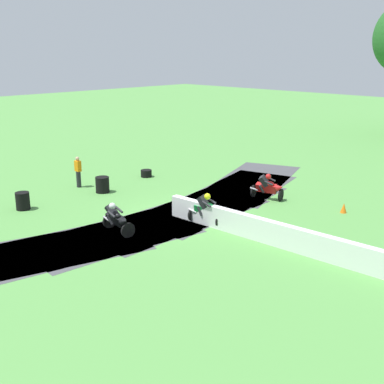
{
  "coord_description": "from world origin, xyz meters",
  "views": [
    {
      "loc": [
        14.73,
        -14.19,
        6.99
      ],
      "look_at": [
        -0.07,
        0.89,
        0.9
      ],
      "focal_mm": 46.54,
      "sensor_mm": 36.0,
      "label": 1
    }
  ],
  "objects_px": {
    "tire_stack_near": "(23,201)",
    "motorcycle_chase_green": "(207,210)",
    "motorcycle_trailing_red": "(268,187)",
    "traffic_cone": "(344,208)",
    "tire_stack_mid_b": "(146,173)",
    "track_marshal": "(78,172)",
    "motorcycle_lead_black": "(116,218)",
    "tire_stack_mid_a": "(102,185)"
  },
  "relations": [
    {
      "from": "motorcycle_trailing_red",
      "to": "tire_stack_mid_b",
      "type": "height_order",
      "value": "motorcycle_trailing_red"
    },
    {
      "from": "tire_stack_mid_b",
      "to": "track_marshal",
      "type": "distance_m",
      "value": 4.04
    },
    {
      "from": "motorcycle_lead_black",
      "to": "tire_stack_mid_a",
      "type": "relative_size",
      "value": 2.12
    },
    {
      "from": "motorcycle_chase_green",
      "to": "track_marshal",
      "type": "relative_size",
      "value": 1.03
    },
    {
      "from": "motorcycle_lead_black",
      "to": "traffic_cone",
      "type": "xyz_separation_m",
      "value": [
        5.09,
        8.62,
        -0.41
      ]
    },
    {
      "from": "tire_stack_mid_a",
      "to": "tire_stack_mid_b",
      "type": "distance_m",
      "value": 3.72
    },
    {
      "from": "tire_stack_near",
      "to": "tire_stack_mid_a",
      "type": "bearing_deg",
      "value": 86.32
    },
    {
      "from": "traffic_cone",
      "to": "motorcycle_trailing_red",
      "type": "bearing_deg",
      "value": -168.42
    },
    {
      "from": "tire_stack_mid_a",
      "to": "traffic_cone",
      "type": "relative_size",
      "value": 1.82
    },
    {
      "from": "motorcycle_chase_green",
      "to": "traffic_cone",
      "type": "bearing_deg",
      "value": 58.91
    },
    {
      "from": "motorcycle_lead_black",
      "to": "tire_stack_near",
      "type": "height_order",
      "value": "motorcycle_lead_black"
    },
    {
      "from": "track_marshal",
      "to": "tire_stack_mid_b",
      "type": "bearing_deg",
      "value": 77.59
    },
    {
      "from": "tire_stack_near",
      "to": "track_marshal",
      "type": "relative_size",
      "value": 0.49
    },
    {
      "from": "tire_stack_mid_b",
      "to": "traffic_cone",
      "type": "height_order",
      "value": "traffic_cone"
    },
    {
      "from": "motorcycle_trailing_red",
      "to": "tire_stack_near",
      "type": "distance_m",
      "value": 11.38
    },
    {
      "from": "motorcycle_chase_green",
      "to": "motorcycle_trailing_red",
      "type": "xyz_separation_m",
      "value": [
        -0.35,
        4.66,
        -0.03
      ]
    },
    {
      "from": "motorcycle_lead_black",
      "to": "track_marshal",
      "type": "xyz_separation_m",
      "value": [
        -6.92,
        2.79,
        0.19
      ]
    },
    {
      "from": "motorcycle_lead_black",
      "to": "tire_stack_mid_b",
      "type": "bearing_deg",
      "value": 132.21
    },
    {
      "from": "tire_stack_mid_b",
      "to": "tire_stack_near",
      "type": "bearing_deg",
      "value": -85.78
    },
    {
      "from": "motorcycle_trailing_red",
      "to": "traffic_cone",
      "type": "xyz_separation_m",
      "value": [
        3.6,
        0.74,
        -0.41
      ]
    },
    {
      "from": "tire_stack_near",
      "to": "traffic_cone",
      "type": "relative_size",
      "value": 1.82
    },
    {
      "from": "motorcycle_trailing_red",
      "to": "tire_stack_mid_a",
      "type": "bearing_deg",
      "value": -144.38
    },
    {
      "from": "tire_stack_near",
      "to": "track_marshal",
      "type": "height_order",
      "value": "track_marshal"
    },
    {
      "from": "motorcycle_trailing_red",
      "to": "traffic_cone",
      "type": "bearing_deg",
      "value": 11.58
    },
    {
      "from": "motorcycle_lead_black",
      "to": "motorcycle_trailing_red",
      "type": "xyz_separation_m",
      "value": [
        1.5,
        7.88,
        0.0
      ]
    },
    {
      "from": "tire_stack_near",
      "to": "motorcycle_chase_green",
      "type": "bearing_deg",
      "value": 30.55
    },
    {
      "from": "motorcycle_lead_black",
      "to": "motorcycle_trailing_red",
      "type": "relative_size",
      "value": 0.98
    },
    {
      "from": "motorcycle_chase_green",
      "to": "tire_stack_mid_a",
      "type": "height_order",
      "value": "motorcycle_chase_green"
    },
    {
      "from": "motorcycle_lead_black",
      "to": "motorcycle_chase_green",
      "type": "relative_size",
      "value": 1.01
    },
    {
      "from": "motorcycle_trailing_red",
      "to": "motorcycle_lead_black",
      "type": "bearing_deg",
      "value": -100.74
    },
    {
      "from": "tire_stack_mid_b",
      "to": "motorcycle_chase_green",
      "type": "bearing_deg",
      "value": -23.62
    },
    {
      "from": "tire_stack_near",
      "to": "tire_stack_mid_a",
      "type": "xyz_separation_m",
      "value": [
        0.27,
        4.17,
        -0.0
      ]
    },
    {
      "from": "motorcycle_chase_green",
      "to": "traffic_cone",
      "type": "height_order",
      "value": "motorcycle_chase_green"
    },
    {
      "from": "motorcycle_lead_black",
      "to": "tire_stack_mid_b",
      "type": "height_order",
      "value": "motorcycle_lead_black"
    },
    {
      "from": "tire_stack_mid_b",
      "to": "traffic_cone",
      "type": "xyz_separation_m",
      "value": [
        11.16,
        1.94,
        0.02
      ]
    },
    {
      "from": "motorcycle_lead_black",
      "to": "motorcycle_trailing_red",
      "type": "bearing_deg",
      "value": 79.26
    },
    {
      "from": "motorcycle_lead_black",
      "to": "motorcycle_chase_green",
      "type": "xyz_separation_m",
      "value": [
        1.84,
        3.23,
        0.03
      ]
    },
    {
      "from": "tire_stack_mid_b",
      "to": "track_marshal",
      "type": "xyz_separation_m",
      "value": [
        -0.86,
        -3.9,
        0.62
      ]
    },
    {
      "from": "motorcycle_lead_black",
      "to": "tire_stack_mid_a",
      "type": "xyz_separation_m",
      "value": [
        -5.22,
        3.07,
        -0.23
      ]
    },
    {
      "from": "traffic_cone",
      "to": "motorcycle_chase_green",
      "type": "bearing_deg",
      "value": -121.09
    },
    {
      "from": "tire_stack_mid_b",
      "to": "traffic_cone",
      "type": "distance_m",
      "value": 11.32
    },
    {
      "from": "motorcycle_chase_green",
      "to": "tire_stack_near",
      "type": "height_order",
      "value": "motorcycle_chase_green"
    }
  ]
}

